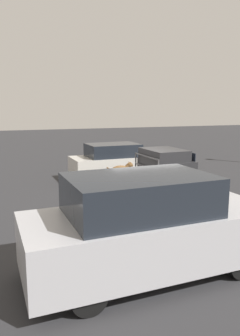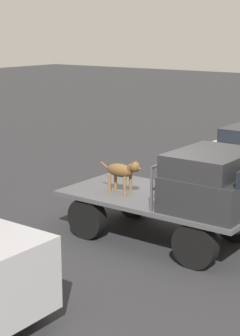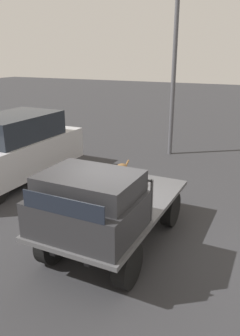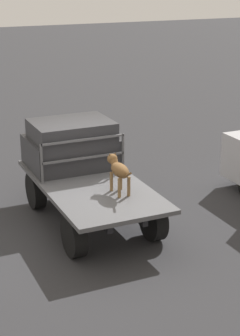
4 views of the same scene
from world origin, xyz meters
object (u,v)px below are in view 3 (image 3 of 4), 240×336
(flatbed_truck, at_px, (117,215))
(dog, at_px, (119,171))
(parked_pickup_far, at_px, (13,149))
(light_pole_near, at_px, (175,53))

(flatbed_truck, distance_m, dog, 1.00)
(parked_pickup_far, bearing_deg, flatbed_truck, 78.62)
(flatbed_truck, xyz_separation_m, light_pole_near, (-6.55, -0.97, 3.10))
(dog, bearing_deg, flatbed_truck, 10.13)
(flatbed_truck, height_order, dog, dog)
(parked_pickup_far, height_order, light_pole_near, light_pole_near)
(flatbed_truck, height_order, parked_pickup_far, parked_pickup_far)
(dog, distance_m, light_pole_near, 6.39)
(parked_pickup_far, relative_size, light_pole_near, 0.82)
(dog, height_order, parked_pickup_far, parked_pickup_far)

